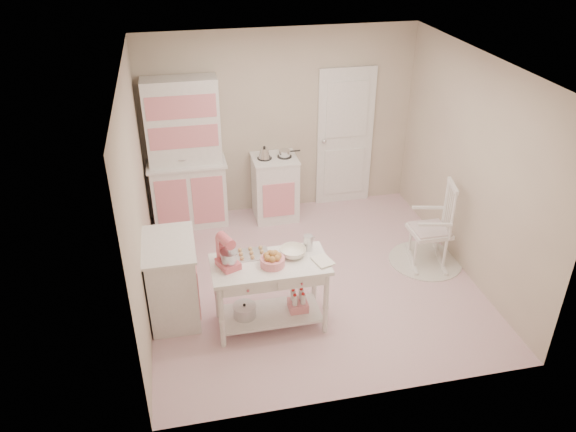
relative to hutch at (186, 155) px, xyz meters
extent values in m
plane|color=#CF8195|center=(1.34, -1.66, -1.04)|extent=(3.80, 3.80, 0.00)
cube|color=white|center=(1.34, -1.66, 1.56)|extent=(3.80, 3.80, 0.04)
cube|color=beige|center=(1.34, 0.24, 0.26)|extent=(3.80, 0.04, 2.60)
cube|color=beige|center=(1.34, -3.56, 0.26)|extent=(3.80, 0.04, 2.60)
cube|color=beige|center=(-0.56, -1.66, 0.26)|extent=(0.04, 3.80, 2.60)
cube|color=beige|center=(3.24, -1.66, 0.26)|extent=(0.04, 3.80, 2.60)
cube|color=white|center=(2.29, 0.21, -0.02)|extent=(0.82, 0.05, 2.04)
cube|color=white|center=(0.00, 0.00, 0.00)|extent=(1.06, 0.50, 2.08)
cube|color=white|center=(1.20, -0.05, -0.58)|extent=(0.62, 0.57, 0.92)
cube|color=white|center=(-0.29, -1.99, -0.58)|extent=(0.54, 0.84, 0.92)
cylinder|color=white|center=(2.85, -1.60, -1.03)|extent=(0.92, 0.92, 0.01)
cube|color=white|center=(2.85, -1.60, -0.49)|extent=(0.63, 0.81, 1.10)
cube|color=white|center=(0.70, -2.38, -0.64)|extent=(1.20, 0.60, 0.80)
cube|color=#E15F6B|center=(0.28, -2.36, -0.07)|extent=(0.29, 0.34, 0.34)
cube|color=silver|center=(0.55, -2.20, -0.23)|extent=(0.34, 0.24, 0.02)
cylinder|color=pink|center=(0.72, -2.43, -0.19)|extent=(0.25, 0.25, 0.09)
imported|color=white|center=(0.96, -2.30, -0.20)|extent=(0.27, 0.27, 0.09)
cylinder|color=silver|center=(1.14, -2.22, -0.16)|extent=(0.10, 0.10, 0.17)
imported|color=white|center=(1.15, -2.50, -0.23)|extent=(0.23, 0.27, 0.02)
camera|label=1|loc=(-0.10, -7.04, 3.00)|focal=35.00mm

